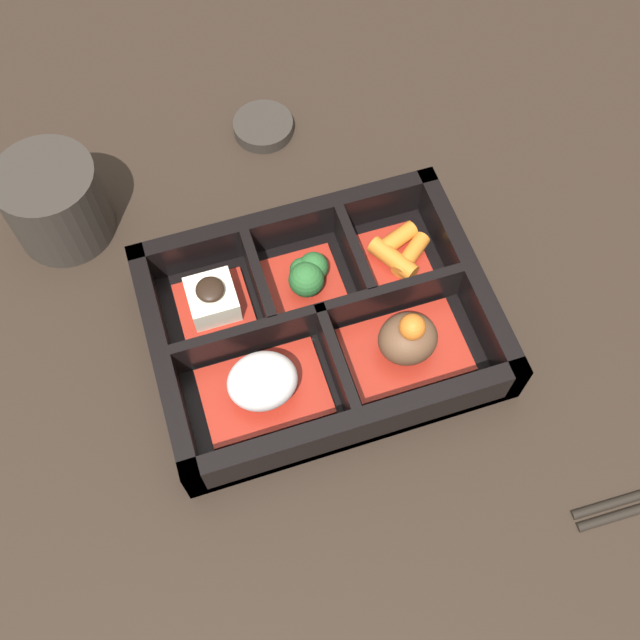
# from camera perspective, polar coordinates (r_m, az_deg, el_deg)

# --- Properties ---
(ground_plane) EXTENTS (3.00, 3.00, 0.00)m
(ground_plane) POSITION_cam_1_polar(r_m,az_deg,el_deg) (0.60, 0.00, -1.09)
(ground_plane) COLOR black
(bento_base) EXTENTS (0.26, 0.20, 0.01)m
(bento_base) POSITION_cam_1_polar(r_m,az_deg,el_deg) (0.60, 0.00, -0.88)
(bento_base) COLOR black
(bento_base) RESTS_ON ground_plane
(bento_rim) EXTENTS (0.26, 0.20, 0.05)m
(bento_rim) POSITION_cam_1_polar(r_m,az_deg,el_deg) (0.59, -0.04, 0.10)
(bento_rim) COLOR black
(bento_rim) RESTS_ON ground_plane
(bowl_stew) EXTENTS (0.09, 0.07, 0.05)m
(bowl_stew) POSITION_cam_1_polar(r_m,az_deg,el_deg) (0.57, 6.67, -1.62)
(bowl_stew) COLOR maroon
(bowl_stew) RESTS_ON bento_base
(bowl_rice) EXTENTS (0.09, 0.07, 0.04)m
(bowl_rice) POSITION_cam_1_polar(r_m,az_deg,el_deg) (0.56, -4.37, -4.88)
(bowl_rice) COLOR maroon
(bowl_rice) RESTS_ON bento_base
(bowl_carrots) EXTENTS (0.06, 0.06, 0.02)m
(bowl_carrots) POSITION_cam_1_polar(r_m,az_deg,el_deg) (0.62, 5.94, 5.01)
(bowl_carrots) COLOR maroon
(bowl_carrots) RESTS_ON bento_base
(bowl_greens) EXTENTS (0.06, 0.06, 0.03)m
(bowl_greens) POSITION_cam_1_polar(r_m,az_deg,el_deg) (0.60, -0.81, 3.40)
(bowl_greens) COLOR maroon
(bowl_greens) RESTS_ON bento_base
(bowl_tofu) EXTENTS (0.06, 0.06, 0.04)m
(bowl_tofu) POSITION_cam_1_polar(r_m,az_deg,el_deg) (0.60, -8.16, 1.44)
(bowl_tofu) COLOR maroon
(bowl_tofu) RESTS_ON bento_base
(tea_cup) EXTENTS (0.08, 0.08, 0.07)m
(tea_cup) POSITION_cam_1_polar(r_m,az_deg,el_deg) (0.66, -19.54, 8.52)
(tea_cup) COLOR #2D2823
(tea_cup) RESTS_ON ground_plane
(sauce_dish) EXTENTS (0.06, 0.06, 0.01)m
(sauce_dish) POSITION_cam_1_polar(r_m,az_deg,el_deg) (0.72, -4.35, 14.50)
(sauce_dish) COLOR #2D2823
(sauce_dish) RESTS_ON ground_plane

